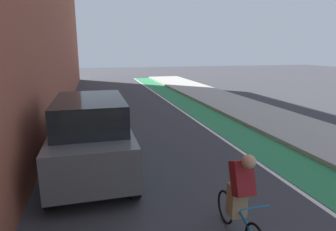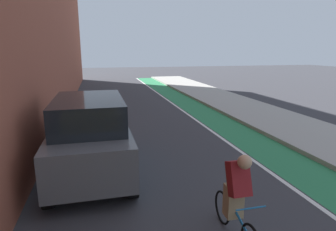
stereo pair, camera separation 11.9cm
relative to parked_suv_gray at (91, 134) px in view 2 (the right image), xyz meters
name	(u,v)px [view 2 (the right image)]	position (x,y,z in m)	size (l,w,h in m)	color
ground_plane	(160,129)	(2.58, 3.61, -1.02)	(85.19, 85.19, 0.00)	#38383D
bike_lane_paint	(207,115)	(5.42, 5.61, -1.02)	(1.60, 38.72, 0.00)	#2D8451
lane_divider_stripe	(190,115)	(4.52, 5.61, -1.02)	(0.12, 38.72, 0.00)	white
sidewalk_right	(252,111)	(7.90, 5.61, -0.95)	(3.37, 38.72, 0.14)	#A8A59E
parked_suv_gray	(91,134)	(0.00, 0.00, 0.00)	(1.94, 4.49, 1.98)	#595B60
cyclist_mid	(236,194)	(2.35, -3.45, -0.17)	(0.48, 1.66, 1.59)	black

